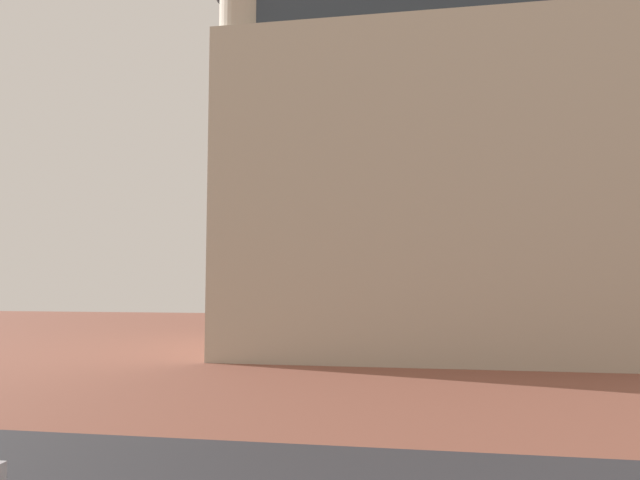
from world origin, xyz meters
The scene contains 2 objects.
ground_plane centered at (0.00, 10.00, 0.00)m, with size 120.00×120.00×0.00m, color brown.
landmark_building centered at (3.13, 32.95, 12.03)m, with size 23.05×14.78×40.55m.
Camera 1 is at (2.47, -2.32, 4.42)m, focal length 30.15 mm.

